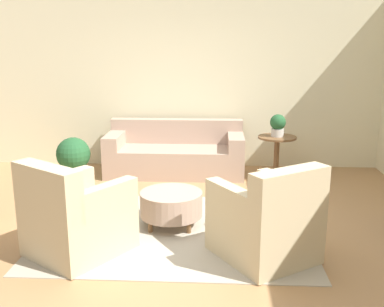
% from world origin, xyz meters
% --- Properties ---
extents(ground_plane, '(16.00, 16.00, 0.00)m').
position_xyz_m(ground_plane, '(0.00, 0.00, 0.00)').
color(ground_plane, '#AD7F51').
extents(wall_back, '(9.53, 0.12, 2.80)m').
position_xyz_m(wall_back, '(0.00, 2.83, 1.40)').
color(wall_back, beige).
rests_on(wall_back, ground_plane).
extents(rug, '(2.88, 2.22, 0.01)m').
position_xyz_m(rug, '(0.00, 0.00, 0.01)').
color(rug, '#B2A893').
rests_on(rug, ground_plane).
extents(couch, '(2.13, 0.88, 0.82)m').
position_xyz_m(couch, '(-0.21, 2.27, 0.31)').
color(couch, tan).
rests_on(couch, ground_plane).
extents(armchair_left, '(1.13, 1.15, 0.95)m').
position_xyz_m(armchair_left, '(-0.93, -0.60, 0.37)').
color(armchair_left, '#C6B289').
rests_on(armchair_left, rug).
extents(armchair_right, '(1.13, 1.15, 0.95)m').
position_xyz_m(armchair_right, '(0.93, -0.60, 0.37)').
color(armchair_right, '#C6B289').
rests_on(armchair_right, rug).
extents(ottoman_table, '(0.70, 0.70, 0.39)m').
position_xyz_m(ottoman_table, '(-0.06, 0.14, 0.26)').
color(ottoman_table, tan).
rests_on(ottoman_table, rug).
extents(side_table, '(0.57, 0.57, 0.66)m').
position_xyz_m(side_table, '(1.35, 2.05, 0.46)').
color(side_table, brown).
rests_on(side_table, ground_plane).
extents(potted_plant_on_side_table, '(0.24, 0.24, 0.33)m').
position_xyz_m(potted_plant_on_side_table, '(1.35, 2.05, 0.84)').
color(potted_plant_on_side_table, beige).
rests_on(potted_plant_on_side_table, side_table).
extents(potted_plant_floor, '(0.51, 0.51, 0.65)m').
position_xyz_m(potted_plant_floor, '(-1.72, 1.86, 0.35)').
color(potted_plant_floor, beige).
rests_on(potted_plant_floor, ground_plane).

